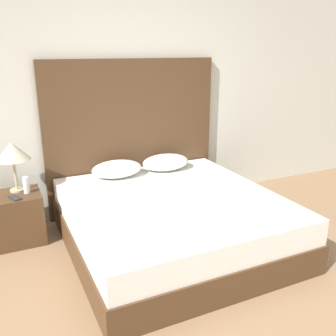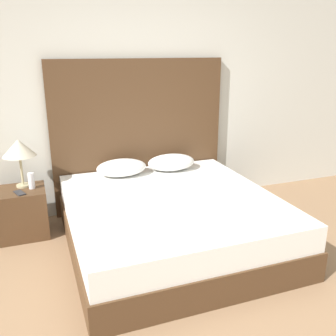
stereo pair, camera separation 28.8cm
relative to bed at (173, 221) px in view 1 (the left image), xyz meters
The scene contains 10 objects.
wall_back 1.56m from the bed, 95.31° to the left, with size 10.00×0.06×2.70m.
bed is the anchor object (origin of this frame).
headboard 1.18m from the bed, 90.00° to the left, with size 1.97×0.05×1.69m.
pillow_left 0.88m from the bed, 110.47° to the left, with size 0.54×0.36×0.17m.
pillow_right 0.88m from the bed, 69.53° to the left, with size 0.54×0.36×0.17m.
phone_on_bed 0.34m from the bed, 17.27° to the right, with size 0.10×0.16×0.01m.
nightstand 1.49m from the bed, 151.89° to the left, with size 0.47×0.42×0.49m.
table_lamp 1.63m from the bed, 148.38° to the left, with size 0.32×0.32×0.48m.
phone_on_nightstand 1.47m from the bed, 155.58° to the left, with size 0.12×0.17×0.01m.
toiletry_bottle 1.43m from the bed, 149.89° to the left, with size 0.06×0.06×0.16m.
Camera 1 is at (-1.31, -1.54, 1.80)m, focal length 40.00 mm.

